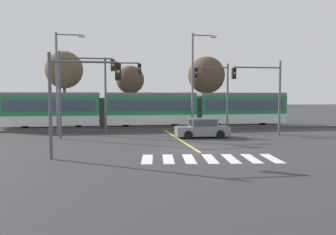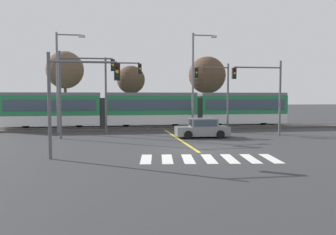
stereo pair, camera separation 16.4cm
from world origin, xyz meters
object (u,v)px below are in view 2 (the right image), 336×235
(bare_tree_far_west, at_px, (65,70))
(bare_tree_east, at_px, (207,75))
(traffic_light_mid_left, at_px, (78,81))
(traffic_light_near_left, at_px, (75,89))
(street_lamp_centre, at_px, (195,76))
(traffic_light_mid_right, at_px, (264,87))
(traffic_light_far_left, at_px, (117,84))
(traffic_light_far_right, at_px, (217,87))
(bare_tree_west, at_px, (131,80))
(light_rail_tram, at_px, (151,108))
(sedan_crossing, at_px, (202,129))
(street_lamp_west, at_px, (60,76))

(bare_tree_far_west, bearing_deg, bare_tree_east, -0.35)
(traffic_light_mid_left, bearing_deg, traffic_light_near_left, -85.91)
(bare_tree_east, bearing_deg, street_lamp_centre, -113.01)
(traffic_light_mid_right, height_order, traffic_light_near_left, traffic_light_mid_right)
(traffic_light_far_left, bearing_deg, bare_tree_far_west, 123.16)
(traffic_light_far_right, distance_m, bare_tree_west, 12.31)
(light_rail_tram, bearing_deg, traffic_light_far_right, -35.53)
(street_lamp_centre, bearing_deg, traffic_light_mid_right, -46.21)
(traffic_light_near_left, distance_m, bare_tree_far_west, 21.51)
(traffic_light_far_left, bearing_deg, bare_tree_east, 38.55)
(traffic_light_far_left, bearing_deg, street_lamp_centre, 5.37)
(traffic_light_far_right, xyz_separation_m, bare_tree_far_west, (-14.51, 8.94, 1.98))
(bare_tree_west, bearing_deg, bare_tree_east, -6.70)
(traffic_light_far_left, bearing_deg, bare_tree_west, 79.67)
(sedan_crossing, bearing_deg, street_lamp_centre, 82.98)
(traffic_light_mid_right, height_order, street_lamp_centre, street_lamp_centre)
(sedan_crossing, relative_size, traffic_light_mid_right, 0.69)
(sedan_crossing, bearing_deg, light_rail_tram, 111.43)
(bare_tree_far_west, xyz_separation_m, bare_tree_west, (7.23, 0.93, -0.99))
(sedan_crossing, distance_m, traffic_light_mid_left, 10.32)
(traffic_light_near_left, xyz_separation_m, street_lamp_centre, (9.61, 13.37, 1.49))
(traffic_light_mid_right, height_order, bare_tree_west, bare_tree_west)
(traffic_light_mid_left, relative_size, bare_tree_west, 0.99)
(street_lamp_west, distance_m, bare_tree_east, 17.31)
(traffic_light_far_right, bearing_deg, bare_tree_east, 80.45)
(traffic_light_near_left, height_order, bare_tree_east, bare_tree_east)
(traffic_light_near_left, distance_m, bare_tree_west, 22.49)
(sedan_crossing, xyz_separation_m, traffic_light_mid_right, (5.31, 0.46, 3.36))
(bare_tree_far_west, height_order, bare_tree_east, bare_tree_far_west)
(traffic_light_far_left, distance_m, traffic_light_mid_left, 4.81)
(light_rail_tram, xyz_separation_m, bare_tree_far_west, (-8.89, 4.92, 4.04))
(traffic_light_far_left, height_order, street_lamp_west, street_lamp_west)
(light_rail_tram, xyz_separation_m, bare_tree_west, (-1.66, 5.86, 3.05))
(traffic_light_far_right, xyz_separation_m, street_lamp_west, (-13.93, 1.00, 0.93))
(traffic_light_mid_right, distance_m, bare_tree_far_west, 21.59)
(sedan_crossing, distance_m, bare_tree_far_west, 18.61)
(bare_tree_east, bearing_deg, traffic_light_far_right, -99.55)
(light_rail_tram, relative_size, bare_tree_far_west, 3.43)
(traffic_light_far_left, relative_size, traffic_light_mid_left, 0.99)
(traffic_light_mid_right, xyz_separation_m, street_lamp_centre, (-4.66, 4.86, 1.11))
(light_rail_tram, relative_size, street_lamp_centre, 3.07)
(street_lamp_centre, distance_m, bare_tree_far_west, 14.95)
(light_rail_tram, bearing_deg, traffic_light_mid_left, -131.33)
(traffic_light_far_left, xyz_separation_m, street_lamp_centre, (7.22, 0.68, 0.84))
(traffic_light_far_right, bearing_deg, traffic_light_mid_left, -164.86)
(bare_tree_west, height_order, bare_tree_east, bare_tree_east)
(traffic_light_mid_right, height_order, bare_tree_far_west, bare_tree_far_west)
(traffic_light_mid_right, height_order, street_lamp_west, street_lamp_west)
(sedan_crossing, distance_m, traffic_light_far_left, 8.82)
(traffic_light_far_left, height_order, traffic_light_mid_right, traffic_light_far_left)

